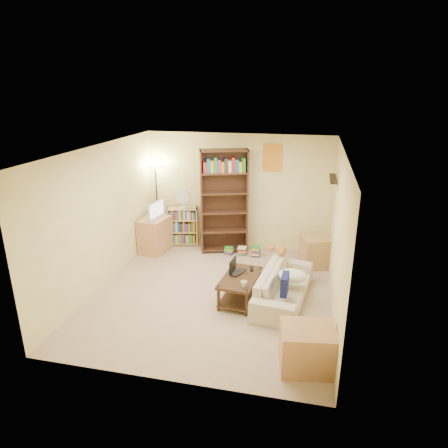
{
  "coord_description": "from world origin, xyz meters",
  "views": [
    {
      "loc": [
        1.55,
        -6.0,
        3.44
      ],
      "look_at": [
        0.05,
        0.68,
        1.05
      ],
      "focal_mm": 32.0,
      "sensor_mm": 36.0,
      "label": 1
    }
  ],
  "objects_px": {
    "mug": "(244,284)",
    "television": "(154,210)",
    "desk_fan": "(183,198)",
    "side_table": "(315,252)",
    "tabby_cat": "(280,250)",
    "tv_stand": "(155,235)",
    "short_bookshelf": "(183,226)",
    "tall_bookshelf": "(224,199)",
    "floor_lamp": "(156,181)",
    "coffee_table": "(240,285)",
    "laptop": "(241,273)",
    "end_cabinet": "(307,348)",
    "sofa": "(284,286)"
  },
  "relations": [
    {
      "from": "desk_fan",
      "to": "mug",
      "type": "bearing_deg",
      "value": -54.05
    },
    {
      "from": "sofa",
      "to": "tabby_cat",
      "type": "height_order",
      "value": "tabby_cat"
    },
    {
      "from": "coffee_table",
      "to": "desk_fan",
      "type": "height_order",
      "value": "desk_fan"
    },
    {
      "from": "mug",
      "to": "tv_stand",
      "type": "height_order",
      "value": "tv_stand"
    },
    {
      "from": "television",
      "to": "desk_fan",
      "type": "height_order",
      "value": "desk_fan"
    },
    {
      "from": "laptop",
      "to": "coffee_table",
      "type": "bearing_deg",
      "value": -153.68
    },
    {
      "from": "desk_fan",
      "to": "side_table",
      "type": "relative_size",
      "value": 0.71
    },
    {
      "from": "television",
      "to": "side_table",
      "type": "distance_m",
      "value": 3.46
    },
    {
      "from": "coffee_table",
      "to": "side_table",
      "type": "distance_m",
      "value": 2.07
    },
    {
      "from": "tv_stand",
      "to": "short_bookshelf",
      "type": "bearing_deg",
      "value": 54.82
    },
    {
      "from": "desk_fan",
      "to": "short_bookshelf",
      "type": "bearing_deg",
      "value": 137.84
    },
    {
      "from": "coffee_table",
      "to": "television",
      "type": "bearing_deg",
      "value": 147.91
    },
    {
      "from": "tv_stand",
      "to": "mug",
      "type": "bearing_deg",
      "value": -33.15
    },
    {
      "from": "television",
      "to": "tabby_cat",
      "type": "bearing_deg",
      "value": -98.13
    },
    {
      "from": "mug",
      "to": "television",
      "type": "distance_m",
      "value": 3.1
    },
    {
      "from": "tabby_cat",
      "to": "mug",
      "type": "distance_m",
      "value": 1.31
    },
    {
      "from": "sofa",
      "to": "tall_bookshelf",
      "type": "xyz_separation_m",
      "value": [
        -1.45,
        1.87,
        0.9
      ]
    },
    {
      "from": "laptop",
      "to": "mug",
      "type": "distance_m",
      "value": 0.47
    },
    {
      "from": "laptop",
      "to": "floor_lamp",
      "type": "bearing_deg",
      "value": 68.6
    },
    {
      "from": "tabby_cat",
      "to": "coffee_table",
      "type": "xyz_separation_m",
      "value": [
        -0.57,
        -0.89,
        -0.31
      ]
    },
    {
      "from": "sofa",
      "to": "side_table",
      "type": "bearing_deg",
      "value": -11.0
    },
    {
      "from": "tabby_cat",
      "to": "floor_lamp",
      "type": "distance_m",
      "value": 3.27
    },
    {
      "from": "tabby_cat",
      "to": "desk_fan",
      "type": "distance_m",
      "value": 2.62
    },
    {
      "from": "coffee_table",
      "to": "end_cabinet",
      "type": "xyz_separation_m",
      "value": [
        1.14,
        -1.48,
        -0.0
      ]
    },
    {
      "from": "tabby_cat",
      "to": "end_cabinet",
      "type": "xyz_separation_m",
      "value": [
        0.57,
        -2.37,
        -0.32
      ]
    },
    {
      "from": "sofa",
      "to": "television",
      "type": "distance_m",
      "value": 3.34
    },
    {
      "from": "laptop",
      "to": "end_cabinet",
      "type": "xyz_separation_m",
      "value": [
        1.16,
        -1.59,
        -0.17
      ]
    },
    {
      "from": "tv_stand",
      "to": "television",
      "type": "relative_size",
      "value": 1.16
    },
    {
      "from": "tall_bookshelf",
      "to": "floor_lamp",
      "type": "xyz_separation_m",
      "value": [
        -1.57,
        0.15,
        0.28
      ]
    },
    {
      "from": "sofa",
      "to": "mug",
      "type": "distance_m",
      "value": 0.81
    },
    {
      "from": "sofa",
      "to": "mug",
      "type": "height_order",
      "value": "mug"
    },
    {
      "from": "sofa",
      "to": "television",
      "type": "relative_size",
      "value": 2.91
    },
    {
      "from": "coffee_table",
      "to": "short_bookshelf",
      "type": "distance_m",
      "value": 2.79
    },
    {
      "from": "tv_stand",
      "to": "side_table",
      "type": "height_order",
      "value": "tv_stand"
    },
    {
      "from": "tabby_cat",
      "to": "desk_fan",
      "type": "xyz_separation_m",
      "value": [
        -2.25,
        1.25,
        0.5
      ]
    },
    {
      "from": "tv_stand",
      "to": "desk_fan",
      "type": "height_order",
      "value": "desk_fan"
    },
    {
      "from": "coffee_table",
      "to": "floor_lamp",
      "type": "bearing_deg",
      "value": 142.13
    },
    {
      "from": "television",
      "to": "end_cabinet",
      "type": "xyz_separation_m",
      "value": [
        3.33,
        -3.17,
        -0.65
      ]
    },
    {
      "from": "tabby_cat",
      "to": "coffee_table",
      "type": "bearing_deg",
      "value": -122.66
    },
    {
      "from": "television",
      "to": "floor_lamp",
      "type": "bearing_deg",
      "value": 21.38
    },
    {
      "from": "sofa",
      "to": "coffee_table",
      "type": "relative_size",
      "value": 1.82
    },
    {
      "from": "laptop",
      "to": "side_table",
      "type": "height_order",
      "value": "side_table"
    },
    {
      "from": "tabby_cat",
      "to": "tv_stand",
      "type": "distance_m",
      "value": 2.88
    },
    {
      "from": "tv_stand",
      "to": "end_cabinet",
      "type": "height_order",
      "value": "tv_stand"
    },
    {
      "from": "side_table",
      "to": "short_bookshelf",
      "type": "bearing_deg",
      "value": 170.14
    },
    {
      "from": "television",
      "to": "floor_lamp",
      "type": "height_order",
      "value": "floor_lamp"
    },
    {
      "from": "television",
      "to": "tall_bookshelf",
      "type": "distance_m",
      "value": 1.51
    },
    {
      "from": "sofa",
      "to": "laptop",
      "type": "distance_m",
      "value": 0.75
    },
    {
      "from": "desk_fan",
      "to": "side_table",
      "type": "xyz_separation_m",
      "value": [
        2.89,
        -0.47,
        -0.8
      ]
    },
    {
      "from": "tv_stand",
      "to": "tall_bookshelf",
      "type": "distance_m",
      "value": 1.69
    }
  ]
}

